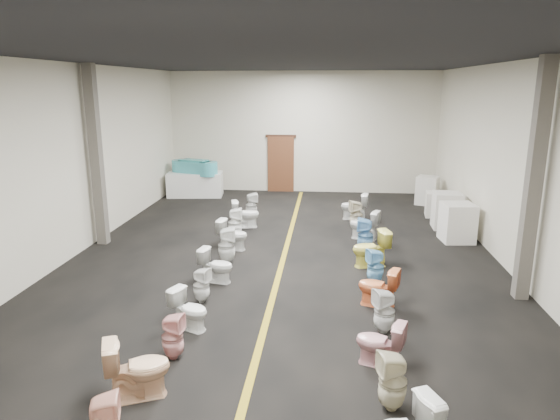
{
  "coord_description": "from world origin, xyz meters",
  "views": [
    {
      "loc": [
        1.01,
        -10.85,
        3.98
      ],
      "look_at": [
        -0.15,
        1.0,
        1.0
      ],
      "focal_mm": 32.0,
      "sensor_mm": 36.0,
      "label": 1
    }
  ],
  "objects_px": {
    "toilet_left_2": "(138,368)",
    "toilet_left_4": "(190,309)",
    "toilet_left_3": "(173,337)",
    "toilet_right_3": "(380,343)",
    "display_table": "(195,184)",
    "appliance_crate_c": "(437,204)",
    "toilet_right_11": "(354,206)",
    "toilet_left_9": "(235,223)",
    "toilet_right_9": "(364,225)",
    "toilet_left_6": "(216,265)",
    "toilet_right_4": "(384,311)",
    "toilet_right_2": "(393,381)",
    "toilet_left_8": "(233,235)",
    "toilet_left_5": "(201,285)",
    "toilet_left_7": "(227,245)",
    "toilet_right_5": "(378,287)",
    "appliance_crate_b": "(447,211)",
    "toilet_right_7": "(371,249)",
    "toilet_left_10": "(245,214)",
    "toilet_right_6": "(375,267)",
    "toilet_left_11": "(251,205)",
    "toilet_right_10": "(356,215)",
    "appliance_crate_a": "(457,222)",
    "appliance_crate_d": "(427,190)",
    "bathtub": "(195,167)"
  },
  "relations": [
    {
      "from": "appliance_crate_c",
      "to": "toilet_left_9",
      "type": "height_order",
      "value": "toilet_left_9"
    },
    {
      "from": "toilet_right_2",
      "to": "toilet_right_9",
      "type": "relative_size",
      "value": 0.99
    },
    {
      "from": "appliance_crate_d",
      "to": "toilet_right_9",
      "type": "xyz_separation_m",
      "value": [
        -2.41,
        -4.27,
        -0.09
      ]
    },
    {
      "from": "appliance_crate_b",
      "to": "toilet_right_7",
      "type": "relative_size",
      "value": 1.23
    },
    {
      "from": "toilet_left_9",
      "to": "toilet_right_3",
      "type": "relative_size",
      "value": 1.13
    },
    {
      "from": "toilet_left_9",
      "to": "toilet_right_6",
      "type": "bearing_deg",
      "value": -136.26
    },
    {
      "from": "appliance_crate_a",
      "to": "toilet_right_11",
      "type": "distance_m",
      "value": 3.21
    },
    {
      "from": "toilet_left_3",
      "to": "toilet_left_5",
      "type": "distance_m",
      "value": 2.0
    },
    {
      "from": "toilet_left_10",
      "to": "display_table",
      "type": "bearing_deg",
      "value": 19.61
    },
    {
      "from": "toilet_left_7",
      "to": "toilet_right_5",
      "type": "bearing_deg",
      "value": -131.74
    },
    {
      "from": "appliance_crate_c",
      "to": "toilet_right_10",
      "type": "height_order",
      "value": "toilet_right_10"
    },
    {
      "from": "toilet_left_9",
      "to": "toilet_right_10",
      "type": "height_order",
      "value": "toilet_right_10"
    },
    {
      "from": "display_table",
      "to": "toilet_left_4",
      "type": "distance_m",
      "value": 10.51
    },
    {
      "from": "toilet_left_7",
      "to": "toilet_right_2",
      "type": "relative_size",
      "value": 1.09
    },
    {
      "from": "toilet_left_4",
      "to": "toilet_right_10",
      "type": "bearing_deg",
      "value": -2.24
    },
    {
      "from": "toilet_right_6",
      "to": "toilet_right_9",
      "type": "xyz_separation_m",
      "value": [
        -0.03,
        3.09,
        0.02
      ]
    },
    {
      "from": "toilet_left_2",
      "to": "toilet_left_4",
      "type": "distance_m",
      "value": 1.93
    },
    {
      "from": "toilet_left_4",
      "to": "toilet_right_9",
      "type": "relative_size",
      "value": 0.87
    },
    {
      "from": "appliance_crate_c",
      "to": "toilet_left_3",
      "type": "bearing_deg",
      "value": -122.16
    },
    {
      "from": "display_table",
      "to": "toilet_left_11",
      "type": "relative_size",
      "value": 2.54
    },
    {
      "from": "toilet_left_7",
      "to": "toilet_right_5",
      "type": "relative_size",
      "value": 1.14
    },
    {
      "from": "display_table",
      "to": "toilet_left_10",
      "type": "height_order",
      "value": "display_table"
    },
    {
      "from": "toilet_left_6",
      "to": "toilet_left_2",
      "type": "bearing_deg",
      "value": -170.58
    },
    {
      "from": "toilet_right_11",
      "to": "appliance_crate_b",
      "type": "bearing_deg",
      "value": 84.71
    },
    {
      "from": "display_table",
      "to": "appliance_crate_c",
      "type": "distance_m",
      "value": 8.54
    },
    {
      "from": "toilet_right_9",
      "to": "toilet_right_6",
      "type": "bearing_deg",
      "value": 21.38
    },
    {
      "from": "display_table",
      "to": "toilet_left_8",
      "type": "distance_m",
      "value": 6.5
    },
    {
      "from": "toilet_left_5",
      "to": "toilet_right_5",
      "type": "xyz_separation_m",
      "value": [
        3.28,
        0.15,
        0.03
      ]
    },
    {
      "from": "toilet_left_6",
      "to": "toilet_right_4",
      "type": "distance_m",
      "value": 3.75
    },
    {
      "from": "toilet_left_6",
      "to": "toilet_right_9",
      "type": "bearing_deg",
      "value": -33.1
    },
    {
      "from": "appliance_crate_a",
      "to": "toilet_right_2",
      "type": "relative_size",
      "value": 1.28
    },
    {
      "from": "toilet_left_5",
      "to": "toilet_right_6",
      "type": "height_order",
      "value": "toilet_right_6"
    },
    {
      "from": "toilet_left_3",
      "to": "toilet_left_8",
      "type": "height_order",
      "value": "toilet_left_8"
    },
    {
      "from": "appliance_crate_d",
      "to": "toilet_right_3",
      "type": "height_order",
      "value": "appliance_crate_d"
    },
    {
      "from": "display_table",
      "to": "appliance_crate_c",
      "type": "xyz_separation_m",
      "value": [
        8.26,
        -2.18,
        -0.06
      ]
    },
    {
      "from": "toilet_left_9",
      "to": "toilet_left_10",
      "type": "relative_size",
      "value": 1.03
    },
    {
      "from": "bathtub",
      "to": "toilet_left_6",
      "type": "bearing_deg",
      "value": -53.12
    },
    {
      "from": "appliance_crate_c",
      "to": "toilet_right_11",
      "type": "relative_size",
      "value": 0.93
    },
    {
      "from": "toilet_right_5",
      "to": "toilet_right_11",
      "type": "distance_m",
      "value": 6.15
    },
    {
      "from": "toilet_left_2",
      "to": "toilet_left_6",
      "type": "bearing_deg",
      "value": -25.46
    },
    {
      "from": "appliance_crate_b",
      "to": "toilet_left_10",
      "type": "xyz_separation_m",
      "value": [
        -5.73,
        -0.48,
        -0.12
      ]
    },
    {
      "from": "toilet_right_5",
      "to": "toilet_right_9",
      "type": "xyz_separation_m",
      "value": [
        0.02,
        4.17,
        0.02
      ]
    },
    {
      "from": "toilet_left_4",
      "to": "toilet_left_2",
      "type": "bearing_deg",
      "value": -160.75
    },
    {
      "from": "appliance_crate_b",
      "to": "toilet_left_10",
      "type": "relative_size",
      "value": 1.31
    },
    {
      "from": "toilet_left_3",
      "to": "toilet_right_3",
      "type": "height_order",
      "value": "same"
    },
    {
      "from": "appliance_crate_b",
      "to": "toilet_left_11",
      "type": "height_order",
      "value": "appliance_crate_b"
    },
    {
      "from": "toilet_left_4",
      "to": "toilet_right_3",
      "type": "distance_m",
      "value": 3.17
    },
    {
      "from": "appliance_crate_a",
      "to": "toilet_right_4",
      "type": "xyz_separation_m",
      "value": [
        -2.42,
        -5.27,
        -0.12
      ]
    },
    {
      "from": "toilet_left_9",
      "to": "toilet_right_9",
      "type": "height_order",
      "value": "toilet_left_9"
    },
    {
      "from": "toilet_right_11",
      "to": "bathtub",
      "type": "bearing_deg",
      "value": -106.87
    }
  ]
}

